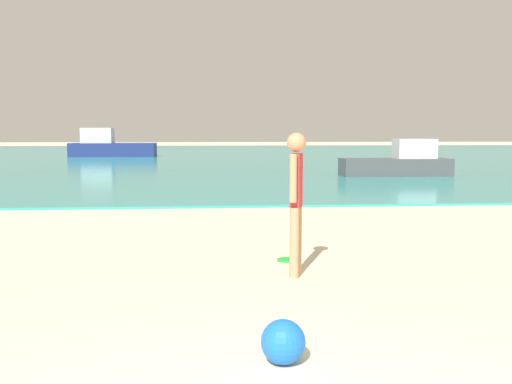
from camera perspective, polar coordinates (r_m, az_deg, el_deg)
name	(u,v)px	position (r m, az deg, el deg)	size (l,w,h in m)	color
water	(217,155)	(43.14, -3.89, 3.70)	(160.00, 60.00, 0.06)	teal
person_standing	(296,195)	(6.89, 4.03, -0.35)	(0.23, 0.38, 1.75)	tan
frisbee	(288,260)	(7.87, 3.18, -6.82)	(0.29, 0.29, 0.03)	green
boat_near	(399,163)	(22.99, 14.17, 2.84)	(4.24, 1.36, 1.44)	#4C4C51
boat_far	(110,147)	(41.33, -14.45, 4.43)	(5.93, 2.03, 2.00)	navy
beach_ball	(283,342)	(4.47, 2.73, -14.78)	(0.34, 0.34, 0.34)	blue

